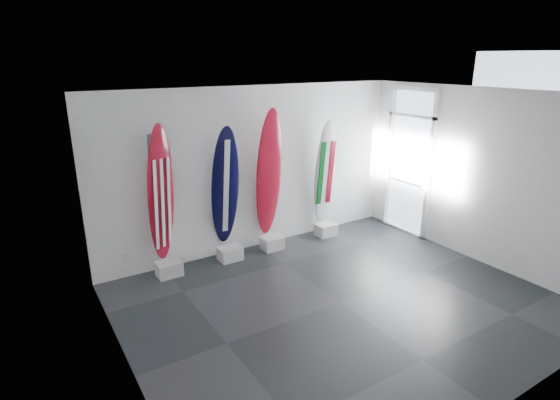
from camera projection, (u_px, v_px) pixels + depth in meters
floor at (340, 302)px, 6.54m from camera, size 6.00×6.00×0.00m
ceiling at (350, 95)px, 5.62m from camera, size 6.00×6.00×0.00m
wall_back at (256, 169)px, 8.09m from camera, size 6.00×0.00×6.00m
wall_front at (521, 280)px, 4.07m from camera, size 6.00×0.00×6.00m
wall_left at (120, 256)px, 4.56m from camera, size 0.00×5.00×5.00m
wall_right at (479, 177)px, 7.60m from camera, size 0.00×5.00×5.00m
display_block_usa at (169, 269)px, 7.32m from camera, size 0.40×0.30×0.24m
surfboard_usa at (161, 194)px, 7.02m from camera, size 0.57×0.40×2.29m
display_block_navy at (230, 253)px, 7.89m from camera, size 0.40×0.30×0.24m
surfboard_navy at (225, 187)px, 7.60m from camera, size 0.54×0.51×2.18m
display_block_swiss at (272, 243)px, 8.34m from camera, size 0.40×0.30×0.24m
surfboard_swiss at (269, 174)px, 8.01m from camera, size 0.57×0.36×2.41m
display_block_italy at (326, 230)px, 8.99m from camera, size 0.40×0.30×0.24m
surfboard_italy at (325, 173)px, 8.71m from camera, size 0.48×0.31×2.10m
wall_outlet at (126, 258)px, 7.19m from camera, size 0.09×0.02×0.13m
glass_door at (408, 164)px, 8.86m from camera, size 0.12×1.16×2.85m
balcony at (446, 197)px, 9.82m from camera, size 2.80×2.20×1.20m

